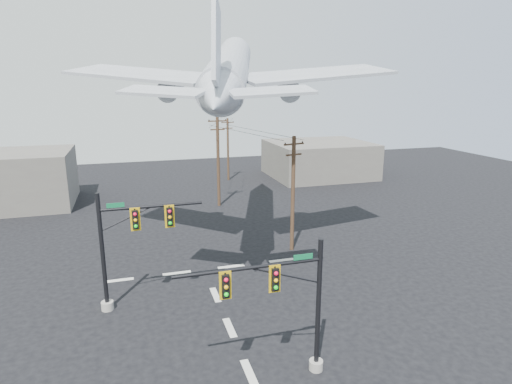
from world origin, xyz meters
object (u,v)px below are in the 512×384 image
object	(u,v)px
utility_pole_a	(293,192)
utility_pole_c	(228,148)
signal_mast_far	(125,248)
utility_pole_b	(218,159)
signal_mast_near	(289,307)
airliner	(230,69)

from	to	relation	value
utility_pole_a	utility_pole_c	distance (m)	27.19
signal_mast_far	utility_pole_b	xyz separation A→B (m)	(9.90, 20.44, 1.40)
signal_mast_near	utility_pole_b	bearing A→B (deg)	84.33
utility_pole_a	utility_pole_c	bearing A→B (deg)	72.53
signal_mast_near	utility_pole_a	distance (m)	15.80
signal_mast_far	utility_pole_a	world-z (taller)	utility_pole_a
utility_pole_b	utility_pole_a	bearing A→B (deg)	-81.40
signal_mast_near	signal_mast_far	distance (m)	11.19
utility_pole_b	utility_pole_c	xyz separation A→B (m)	(4.01, 12.61, -0.72)
utility_pole_b	utility_pole_c	bearing A→B (deg)	69.32
utility_pole_a	signal_mast_near	bearing A→B (deg)	-127.30
signal_mast_near	utility_pole_c	distance (m)	42.35
utility_pole_a	airliner	world-z (taller)	airliner
signal_mast_far	airliner	xyz separation A→B (m)	(8.24, 7.40, 10.43)
signal_mast_near	utility_pole_c	size ratio (longest dim) A/B	0.79
signal_mast_near	utility_pole_a	xyz separation A→B (m)	(5.89, 14.60, 1.31)
utility_pole_c	airliner	distance (m)	28.02
signal_mast_near	utility_pole_a	bearing A→B (deg)	68.02
utility_pole_b	airliner	bearing A→B (deg)	-100.29
utility_pole_a	signal_mast_far	bearing A→B (deg)	-170.81
signal_mast_far	signal_mast_near	bearing A→B (deg)	-51.24
airliner	utility_pole_b	bearing A→B (deg)	9.74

